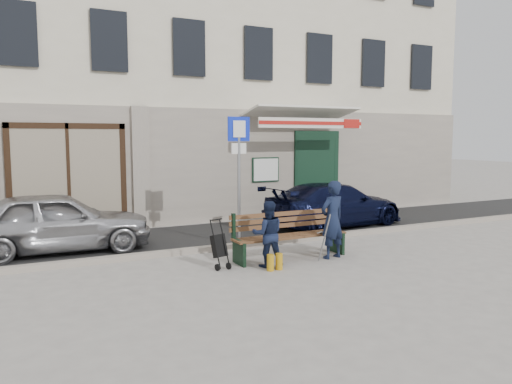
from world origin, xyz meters
TOP-DOWN VIEW (x-y plane):
  - ground at (0.00, 0.00)m, footprint 80.00×80.00m
  - asphalt_lane at (0.00, 3.10)m, footprint 60.00×3.20m
  - curb at (0.00, 1.50)m, footprint 60.00×0.18m
  - building at (0.01, 8.45)m, footprint 20.00×8.27m
  - car_silver at (-3.68, 2.86)m, footprint 3.88×1.68m
  - car_navy at (3.31, 2.79)m, footprint 4.27×2.16m
  - parking_sign at (-0.02, 1.73)m, footprint 0.53×0.08m
  - bench at (0.37, 0.25)m, footprint 2.40×1.17m
  - man at (1.17, -0.12)m, footprint 0.62×0.47m
  - woman at (-0.28, -0.13)m, footprint 0.72×0.63m
  - stroller at (-1.13, 0.17)m, footprint 0.32×0.41m

SIDE VIEW (x-z plane):
  - ground at x=0.00m, z-range 0.00..0.00m
  - asphalt_lane at x=0.00m, z-range 0.00..0.01m
  - curb at x=0.00m, z-range 0.00..0.12m
  - stroller at x=-1.13m, z-range -0.05..0.85m
  - bench at x=0.37m, z-range -0.03..0.95m
  - car_navy at x=3.31m, z-range 0.00..1.19m
  - woman at x=-0.28m, z-range 0.00..1.23m
  - car_silver at x=-3.68m, z-range 0.00..1.30m
  - man at x=1.17m, z-range 0.00..1.55m
  - parking_sign at x=-0.02m, z-range 0.50..3.35m
  - building at x=0.01m, z-range -0.03..9.97m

